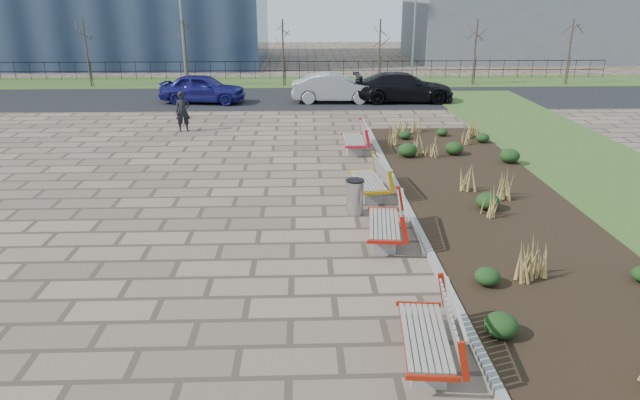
{
  "coord_description": "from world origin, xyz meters",
  "views": [
    {
      "loc": [
        1.07,
        -9.81,
        5.59
      ],
      "look_at": [
        1.5,
        3.0,
        0.9
      ],
      "focal_mm": 32.0,
      "sensor_mm": 36.0,
      "label": 1
    }
  ],
  "objects_px": {
    "car_black": "(403,87)",
    "lamp_east": "(414,36)",
    "bench_b": "(384,221)",
    "litter_bin": "(355,197)",
    "car_blue": "(203,88)",
    "lamp_west": "(183,37)",
    "car_silver": "(335,88)",
    "bench_c": "(368,179)",
    "pedestrian": "(183,112)",
    "bench_d": "(353,138)",
    "bench_a": "(425,333)"
  },
  "relations": [
    {
      "from": "bench_b",
      "to": "lamp_east",
      "type": "bearing_deg",
      "value": 84.76
    },
    {
      "from": "car_blue",
      "to": "car_black",
      "type": "height_order",
      "value": "car_black"
    },
    {
      "from": "bench_d",
      "to": "bench_a",
      "type": "bearing_deg",
      "value": -90.14
    },
    {
      "from": "car_silver",
      "to": "lamp_west",
      "type": "xyz_separation_m",
      "value": [
        -8.88,
        5.29,
        2.27
      ]
    },
    {
      "from": "bench_d",
      "to": "lamp_east",
      "type": "relative_size",
      "value": 0.35
    },
    {
      "from": "bench_b",
      "to": "car_blue",
      "type": "distance_m",
      "value": 19.54
    },
    {
      "from": "litter_bin",
      "to": "pedestrian",
      "type": "xyz_separation_m",
      "value": [
        -6.4,
        9.86,
        0.37
      ]
    },
    {
      "from": "car_blue",
      "to": "litter_bin",
      "type": "bearing_deg",
      "value": -150.57
    },
    {
      "from": "bench_d",
      "to": "car_black",
      "type": "bearing_deg",
      "value": 70.18
    },
    {
      "from": "bench_a",
      "to": "car_black",
      "type": "bearing_deg",
      "value": 86.52
    },
    {
      "from": "lamp_west",
      "to": "litter_bin",
      "type": "bearing_deg",
      "value": -68.61
    },
    {
      "from": "bench_c",
      "to": "litter_bin",
      "type": "xyz_separation_m",
      "value": [
        -0.52,
        -1.46,
        -0.03
      ]
    },
    {
      "from": "lamp_west",
      "to": "lamp_east",
      "type": "height_order",
      "value": "same"
    },
    {
      "from": "litter_bin",
      "to": "lamp_east",
      "type": "height_order",
      "value": "lamp_east"
    },
    {
      "from": "litter_bin",
      "to": "pedestrian",
      "type": "distance_m",
      "value": 11.76
    },
    {
      "from": "litter_bin",
      "to": "car_silver",
      "type": "bearing_deg",
      "value": 88.57
    },
    {
      "from": "car_silver",
      "to": "car_black",
      "type": "bearing_deg",
      "value": -87.59
    },
    {
      "from": "bench_b",
      "to": "pedestrian",
      "type": "relative_size",
      "value": 1.25
    },
    {
      "from": "car_blue",
      "to": "lamp_east",
      "type": "height_order",
      "value": "lamp_east"
    },
    {
      "from": "bench_a",
      "to": "bench_b",
      "type": "relative_size",
      "value": 1.0
    },
    {
      "from": "bench_c",
      "to": "bench_d",
      "type": "xyz_separation_m",
      "value": [
        0.0,
        4.92,
        0.0
      ]
    },
    {
      "from": "bench_c",
      "to": "car_silver",
      "type": "relative_size",
      "value": 0.46
    },
    {
      "from": "bench_b",
      "to": "car_blue",
      "type": "relative_size",
      "value": 0.47
    },
    {
      "from": "lamp_west",
      "to": "pedestrian",
      "type": "bearing_deg",
      "value": -80.0
    },
    {
      "from": "bench_b",
      "to": "car_black",
      "type": "xyz_separation_m",
      "value": [
        3.57,
        18.15,
        0.29
      ]
    },
    {
      "from": "lamp_east",
      "to": "bench_a",
      "type": "bearing_deg",
      "value": -100.09
    },
    {
      "from": "lamp_west",
      "to": "lamp_east",
      "type": "xyz_separation_m",
      "value": [
        14.0,
        0.0,
        0.0
      ]
    },
    {
      "from": "litter_bin",
      "to": "lamp_west",
      "type": "relative_size",
      "value": 0.16
    },
    {
      "from": "bench_d",
      "to": "lamp_west",
      "type": "height_order",
      "value": "lamp_west"
    },
    {
      "from": "litter_bin",
      "to": "car_black",
      "type": "bearing_deg",
      "value": 75.95
    },
    {
      "from": "litter_bin",
      "to": "car_silver",
      "type": "xyz_separation_m",
      "value": [
        0.41,
        16.35,
        0.31
      ]
    },
    {
      "from": "bench_b",
      "to": "lamp_west",
      "type": "height_order",
      "value": "lamp_west"
    },
    {
      "from": "bench_c",
      "to": "car_black",
      "type": "relative_size",
      "value": 0.39
    },
    {
      "from": "lamp_east",
      "to": "bench_d",
      "type": "bearing_deg",
      "value": -108.15
    },
    {
      "from": "litter_bin",
      "to": "lamp_east",
      "type": "bearing_deg",
      "value": 75.67
    },
    {
      "from": "bench_a",
      "to": "bench_b",
      "type": "height_order",
      "value": "same"
    },
    {
      "from": "litter_bin",
      "to": "bench_c",
      "type": "bearing_deg",
      "value": 70.27
    },
    {
      "from": "car_black",
      "to": "lamp_east",
      "type": "xyz_separation_m",
      "value": [
        1.43,
        5.27,
        2.25
      ]
    },
    {
      "from": "car_blue",
      "to": "car_silver",
      "type": "distance_m",
      "value": 7.01
    },
    {
      "from": "car_silver",
      "to": "car_black",
      "type": "xyz_separation_m",
      "value": [
        3.69,
        0.01,
        0.02
      ]
    },
    {
      "from": "pedestrian",
      "to": "car_blue",
      "type": "bearing_deg",
      "value": 75.99
    },
    {
      "from": "bench_b",
      "to": "litter_bin",
      "type": "bearing_deg",
      "value": 113.15
    },
    {
      "from": "car_silver",
      "to": "car_black",
      "type": "relative_size",
      "value": 0.86
    },
    {
      "from": "bench_b",
      "to": "car_black",
      "type": "bearing_deg",
      "value": 85.68
    },
    {
      "from": "bench_b",
      "to": "car_black",
      "type": "distance_m",
      "value": 18.5
    },
    {
      "from": "lamp_west",
      "to": "car_silver",
      "type": "bearing_deg",
      "value": -30.76
    },
    {
      "from": "pedestrian",
      "to": "lamp_east",
      "type": "height_order",
      "value": "lamp_east"
    },
    {
      "from": "bench_b",
      "to": "car_silver",
      "type": "xyz_separation_m",
      "value": [
        -0.12,
        18.14,
        0.27
      ]
    },
    {
      "from": "pedestrian",
      "to": "bench_d",
      "type": "bearing_deg",
      "value": -42.46
    },
    {
      "from": "car_blue",
      "to": "lamp_west",
      "type": "xyz_separation_m",
      "value": [
        -1.87,
        5.23,
        2.26
      ]
    }
  ]
}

